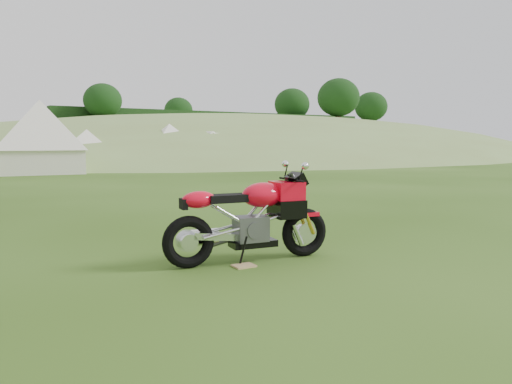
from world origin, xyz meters
TOP-DOWN VIEW (x-y plane):
  - ground at (0.00, 0.00)m, footprint 120.00×120.00m
  - hillside at (24.00, 40.00)m, footprint 80.00×64.00m
  - hedgerow at (24.00, 40.00)m, footprint 36.00×1.20m
  - sport_motorcycle at (-0.48, -0.03)m, footprint 2.12×0.91m
  - plywood_board at (-0.67, -0.20)m, footprint 0.27×0.22m
  - tent_left at (0.95, 18.61)m, footprint 4.03×4.03m
  - tent_mid at (3.88, 21.81)m, footprint 3.22×3.22m
  - tent_right at (8.48, 21.48)m, footprint 3.10×3.10m
  - caravan at (11.76, 20.81)m, footprint 4.35×2.67m

SIDE VIEW (x-z plane):
  - ground at x=0.00m, z-range 0.00..0.00m
  - hillside at x=24.00m, z-range -4.00..4.00m
  - hedgerow at x=24.00m, z-range -4.30..4.30m
  - plywood_board at x=-0.67m, z-range 0.00..0.02m
  - sport_motorcycle at x=-0.48m, z-range 0.00..1.24m
  - caravan at x=11.76m, z-range 0.00..1.89m
  - tent_mid at x=3.88m, z-range 0.00..2.24m
  - tent_right at x=8.48m, z-range 0.00..2.47m
  - tent_left at x=0.95m, z-range 0.00..2.98m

